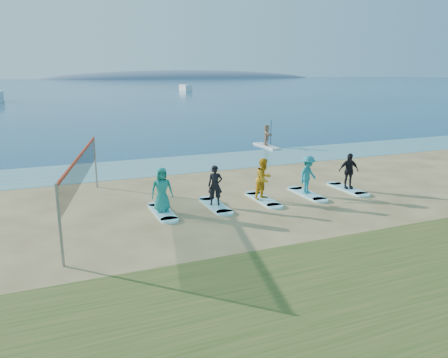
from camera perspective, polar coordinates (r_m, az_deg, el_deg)
name	(u,v)px	position (r m, az deg, el deg)	size (l,w,h in m)	color
ground	(264,215)	(17.32, 5.18, -4.75)	(600.00, 600.00, 0.00)	tan
shallow_water	(183,164)	(26.72, -5.37, 1.96)	(600.00, 600.00, 0.00)	teal
ocean	(60,86)	(174.72, -20.60, 11.30)	(600.00, 600.00, 0.00)	navy
island_ridge	(188,78)	(330.87, -4.76, 12.98)	(220.00, 56.00, 18.00)	slate
volleyball_net	(81,169)	(17.45, -18.20, 1.23)	(2.11, 8.86, 2.50)	gray
paddleboard	(266,146)	(32.85, 5.56, 4.31)	(0.70, 3.00, 0.12)	silver
paddleboarder	(267,135)	(32.72, 5.60, 5.74)	(1.42, 0.45, 1.53)	tan
boat_offshore_b	(186,91)	(126.22, -5.04, 11.42)	(1.92, 5.68, 1.65)	silver
surfboard_0	(163,212)	(17.66, -8.02, -4.30)	(0.70, 2.20, 0.09)	#99E4ED
student_0	(162,190)	(17.39, -8.12, -1.38)	(0.87, 0.57, 1.78)	#1B837B
surfboard_1	(215,206)	(18.33, -1.15, -3.48)	(0.70, 2.20, 0.09)	#99E4ED
student_1	(215,185)	(18.08, -1.16, -0.83)	(0.61, 0.40, 1.67)	black
surfboard_2	(263,200)	(19.24, 5.14, -2.69)	(0.70, 2.20, 0.09)	#99E4ED
student_2	(264,179)	(18.99, 5.21, 0.04)	(0.87, 0.68, 1.80)	orange
surfboard_3	(307,194)	(20.36, 10.80, -1.94)	(0.70, 2.20, 0.09)	#99E4ED
student_3	(308,175)	(20.13, 10.92, 0.55)	(1.12, 0.64, 1.73)	teal
surfboard_4	(347,189)	(21.66, 15.82, -1.27)	(0.70, 2.20, 0.09)	#99E4ED
student_4	(349,171)	(21.46, 15.97, 1.03)	(0.99, 0.41, 1.69)	black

